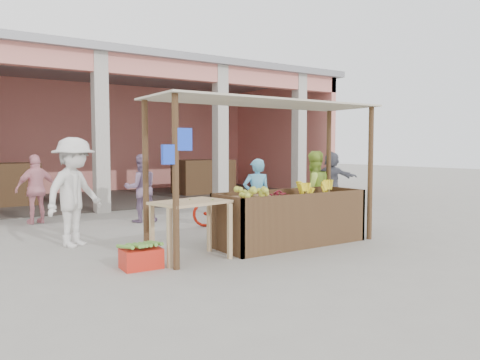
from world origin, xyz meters
TOP-DOWN VIEW (x-y plane):
  - ground at (0.00, 0.00)m, footprint 60.00×60.00m
  - market_building at (0.05, 8.93)m, footprint 14.40×6.40m
  - fruit_stall at (0.50, 0.00)m, footprint 2.60×0.95m
  - stall_awning at (-0.01, 0.06)m, footprint 4.09×1.35m
  - banana_heap at (1.01, -0.04)m, footprint 0.98×0.54m
  - melon_tray at (-0.31, -0.05)m, footprint 0.68×0.59m
  - berry_heap at (0.25, 0.01)m, footprint 0.44×0.36m
  - side_table at (-1.41, -0.03)m, footprint 1.19×0.92m
  - papaya_pile at (-1.41, -0.03)m, footprint 0.75×0.43m
  - red_crate at (-2.22, -0.13)m, footprint 0.53×0.39m
  - plantain_bundle at (-2.22, -0.13)m, footprint 0.42×0.30m
  - produce_sacks at (2.58, 5.22)m, footprint 1.09×0.81m
  - vendor_blue at (0.53, 1.04)m, footprint 0.69×0.60m
  - vendor_green at (1.71, 0.77)m, footprint 0.87×0.61m
  - motorcycle at (0.64, 2.15)m, footprint 1.05×1.77m
  - shopper_a at (-2.61, 1.83)m, footprint 1.39×1.21m
  - shopper_b at (-2.70, 4.66)m, footprint 1.01×0.67m
  - shopper_d at (5.09, 3.71)m, footprint 1.13×1.61m
  - shopper_f at (-0.73, 3.66)m, footprint 0.85×0.56m

SIDE VIEW (x-z plane):
  - ground at x=0.00m, z-range 0.00..0.00m
  - red_crate at x=-2.22m, z-range 0.00..0.27m
  - plantain_bundle at x=-2.22m, z-range 0.27..0.36m
  - produce_sacks at x=2.58m, z-range 0.00..0.66m
  - fruit_stall at x=0.50m, z-range 0.00..0.80m
  - motorcycle at x=0.64m, z-range 0.00..0.87m
  - side_table at x=-1.41m, z-range 0.29..1.15m
  - vendor_blue at x=0.53m, z-range 0.00..1.53m
  - shopper_b at x=-2.70m, z-range 0.00..1.59m
  - shopper_d at x=5.09m, z-range 0.00..1.61m
  - shopper_f at x=-0.73m, z-range 0.00..1.63m
  - vendor_green at x=1.71m, z-range 0.00..1.66m
  - berry_heap at x=0.25m, z-range 0.80..0.94m
  - melon_tray at x=-0.31m, z-range 0.79..0.98m
  - banana_heap at x=1.01m, z-range 0.80..0.98m
  - papaya_pile at x=-1.41m, z-range 0.86..1.08m
  - shopper_a at x=-2.61m, z-range 0.00..1.95m
  - stall_awning at x=-0.01m, z-range 0.78..3.17m
  - market_building at x=0.05m, z-range 0.60..4.80m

